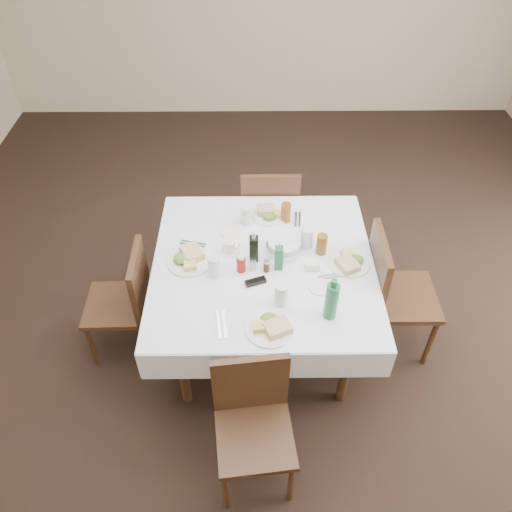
{
  "coord_description": "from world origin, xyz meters",
  "views": [
    {
      "loc": [
        -0.16,
        -2.23,
        2.94
      ],
      "look_at": [
        -0.14,
        0.03,
        0.8
      ],
      "focal_mm": 35.0,
      "sensor_mm": 36.0,
      "label": 1
    }
  ],
  "objects_px": {
    "chair_north": "(269,210)",
    "bread_basket": "(284,246)",
    "water_w": "(214,266)",
    "oil_cruet_dark": "(254,248)",
    "chair_west": "(127,297)",
    "dining_table": "(263,271)",
    "water_e": "(307,238)",
    "coffee_mug": "(229,247)",
    "chair_east": "(390,289)",
    "water_n": "(246,215)",
    "water_s": "(281,295)",
    "oil_cruet_green": "(279,257)",
    "ketchup_bottle": "(241,264)",
    "chair_south": "(253,415)",
    "green_bottle": "(331,301)"
  },
  "relations": [
    {
      "from": "chair_east",
      "to": "oil_cruet_dark",
      "type": "relative_size",
      "value": 4.16
    },
    {
      "from": "chair_west",
      "to": "water_w",
      "type": "height_order",
      "value": "water_w"
    },
    {
      "from": "ketchup_bottle",
      "to": "coffee_mug",
      "type": "relative_size",
      "value": 0.9
    },
    {
      "from": "water_w",
      "to": "oil_cruet_green",
      "type": "height_order",
      "value": "oil_cruet_green"
    },
    {
      "from": "oil_cruet_dark",
      "to": "chair_north",
      "type": "bearing_deg",
      "value": 81.09
    },
    {
      "from": "chair_south",
      "to": "dining_table",
      "type": "bearing_deg",
      "value": 85.4
    },
    {
      "from": "oil_cruet_green",
      "to": "green_bottle",
      "type": "height_order",
      "value": "green_bottle"
    },
    {
      "from": "bread_basket",
      "to": "water_s",
      "type": "bearing_deg",
      "value": -95.1
    },
    {
      "from": "chair_south",
      "to": "water_s",
      "type": "relative_size",
      "value": 5.86
    },
    {
      "from": "chair_west",
      "to": "oil_cruet_dark",
      "type": "height_order",
      "value": "oil_cruet_dark"
    },
    {
      "from": "oil_cruet_dark",
      "to": "chair_south",
      "type": "bearing_deg",
      "value": -90.76
    },
    {
      "from": "chair_north",
      "to": "water_s",
      "type": "distance_m",
      "value": 1.21
    },
    {
      "from": "dining_table",
      "to": "chair_south",
      "type": "bearing_deg",
      "value": -94.6
    },
    {
      "from": "water_n",
      "to": "coffee_mug",
      "type": "relative_size",
      "value": 1.05
    },
    {
      "from": "water_w",
      "to": "green_bottle",
      "type": "distance_m",
      "value": 0.74
    },
    {
      "from": "dining_table",
      "to": "chair_north",
      "type": "distance_m",
      "value": 0.85
    },
    {
      "from": "chair_east",
      "to": "coffee_mug",
      "type": "xyz_separation_m",
      "value": [
        -1.05,
        0.13,
        0.26
      ]
    },
    {
      "from": "water_w",
      "to": "oil_cruet_dark",
      "type": "bearing_deg",
      "value": 28.77
    },
    {
      "from": "bread_basket",
      "to": "oil_cruet_green",
      "type": "distance_m",
      "value": 0.17
    },
    {
      "from": "ketchup_bottle",
      "to": "green_bottle",
      "type": "bearing_deg",
      "value": -35.96
    },
    {
      "from": "coffee_mug",
      "to": "ketchup_bottle",
      "type": "bearing_deg",
      "value": -65.32
    },
    {
      "from": "chair_south",
      "to": "water_w",
      "type": "bearing_deg",
      "value": 105.98
    },
    {
      "from": "dining_table",
      "to": "water_e",
      "type": "bearing_deg",
      "value": 27.68
    },
    {
      "from": "chair_north",
      "to": "coffee_mug",
      "type": "bearing_deg",
      "value": -110.95
    },
    {
      "from": "chair_south",
      "to": "oil_cruet_green",
      "type": "height_order",
      "value": "oil_cruet_green"
    },
    {
      "from": "chair_south",
      "to": "water_s",
      "type": "height_order",
      "value": "water_s"
    },
    {
      "from": "water_s",
      "to": "water_n",
      "type": "bearing_deg",
      "value": 105.57
    },
    {
      "from": "water_n",
      "to": "water_w",
      "type": "height_order",
      "value": "water_w"
    },
    {
      "from": "water_e",
      "to": "oil_cruet_green",
      "type": "relative_size",
      "value": 0.7
    },
    {
      "from": "chair_east",
      "to": "oil_cruet_green",
      "type": "bearing_deg",
      "value": -178.83
    },
    {
      "from": "chair_north",
      "to": "chair_west",
      "type": "height_order",
      "value": "chair_north"
    },
    {
      "from": "water_w",
      "to": "bread_basket",
      "type": "relative_size",
      "value": 0.61
    },
    {
      "from": "water_n",
      "to": "water_w",
      "type": "bearing_deg",
      "value": -111.38
    },
    {
      "from": "water_n",
      "to": "water_e",
      "type": "relative_size",
      "value": 0.95
    },
    {
      "from": "chair_north",
      "to": "bread_basket",
      "type": "relative_size",
      "value": 3.92
    },
    {
      "from": "dining_table",
      "to": "chair_east",
      "type": "height_order",
      "value": "chair_east"
    },
    {
      "from": "chair_east",
      "to": "bread_basket",
      "type": "xyz_separation_m",
      "value": [
        -0.7,
        0.14,
        0.25
      ]
    },
    {
      "from": "ketchup_bottle",
      "to": "water_n",
      "type": "bearing_deg",
      "value": 86.23
    },
    {
      "from": "chair_north",
      "to": "coffee_mug",
      "type": "relative_size",
      "value": 6.86
    },
    {
      "from": "water_e",
      "to": "oil_cruet_dark",
      "type": "xyz_separation_m",
      "value": [
        -0.34,
        -0.12,
        0.02
      ]
    },
    {
      "from": "chair_east",
      "to": "ketchup_bottle",
      "type": "xyz_separation_m",
      "value": [
        -0.97,
        -0.04,
        0.27
      ]
    },
    {
      "from": "bread_basket",
      "to": "ketchup_bottle",
      "type": "bearing_deg",
      "value": -146.48
    },
    {
      "from": "water_n",
      "to": "oil_cruet_dark",
      "type": "distance_m",
      "value": 0.36
    },
    {
      "from": "oil_cruet_dark",
      "to": "oil_cruet_green",
      "type": "height_order",
      "value": "oil_cruet_dark"
    },
    {
      "from": "water_w",
      "to": "oil_cruet_green",
      "type": "relative_size",
      "value": 0.68
    },
    {
      "from": "water_e",
      "to": "coffee_mug",
      "type": "relative_size",
      "value": 1.11
    },
    {
      "from": "chair_east",
      "to": "oil_cruet_green",
      "type": "distance_m",
      "value": 0.8
    },
    {
      "from": "chair_west",
      "to": "water_n",
      "type": "relative_size",
      "value": 6.1
    },
    {
      "from": "ketchup_bottle",
      "to": "green_bottle",
      "type": "distance_m",
      "value": 0.62
    },
    {
      "from": "water_e",
      "to": "water_w",
      "type": "distance_m",
      "value": 0.63
    }
  ]
}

